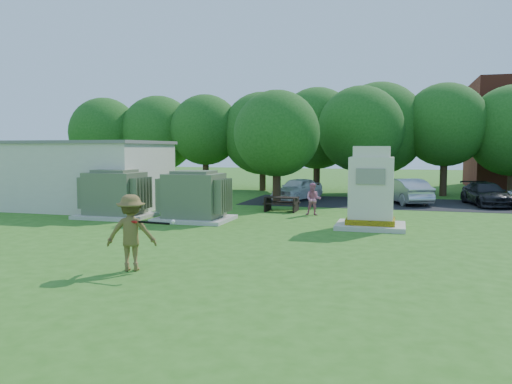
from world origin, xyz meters
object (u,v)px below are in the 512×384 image
(transformer_left, at_px, (115,195))
(car_white, at_px, (297,189))
(generator_cabinet, at_px, (371,193))
(transformer_right, at_px, (194,197))
(person_at_picnic, at_px, (313,199))
(car_dark, at_px, (486,194))
(car_silver_a, at_px, (404,191))
(batter, at_px, (131,233))
(picnic_table, at_px, (282,202))

(transformer_left, relative_size, car_white, 0.79)
(generator_cabinet, distance_m, car_white, 10.34)
(transformer_right, bearing_deg, person_at_picnic, 33.69)
(transformer_left, height_order, car_white, transformer_left)
(car_dark, bearing_deg, car_silver_a, 171.55)
(generator_cabinet, relative_size, person_at_picnic, 2.12)
(car_dark, bearing_deg, generator_cabinet, -130.71)
(generator_cabinet, bearing_deg, transformer_left, -179.91)
(transformer_right, relative_size, car_dark, 0.72)
(batter, bearing_deg, transformer_left, -74.97)
(picnic_table, relative_size, car_dark, 0.38)
(picnic_table, distance_m, batter, 12.34)
(car_dark, bearing_deg, transformer_left, -160.75)
(picnic_table, height_order, person_at_picnic, person_at_picnic)
(transformer_left, xyz_separation_m, car_dark, (16.21, 9.30, -0.37))
(generator_cabinet, bearing_deg, car_dark, 59.89)
(generator_cabinet, bearing_deg, car_white, 116.69)
(transformer_right, xyz_separation_m, car_white, (2.49, 9.24, -0.32))
(car_white, distance_m, car_dark, 10.02)
(car_white, bearing_deg, car_dark, 20.40)
(generator_cabinet, bearing_deg, batter, -122.47)
(transformer_left, xyz_separation_m, picnic_table, (6.47, 4.04, -0.55))
(batter, distance_m, car_white, 17.51)
(batter, bearing_deg, transformer_right, -96.23)
(generator_cabinet, xyz_separation_m, car_silver_a, (1.29, 9.13, -0.66))
(transformer_left, distance_m, generator_cabinet, 10.83)
(picnic_table, bearing_deg, transformer_left, -148.00)
(generator_cabinet, relative_size, batter, 1.64)
(picnic_table, height_order, batter, batter)
(car_white, relative_size, car_silver_a, 0.92)
(car_dark, bearing_deg, transformer_right, -153.96)
(generator_cabinet, distance_m, picnic_table, 6.00)
(generator_cabinet, relative_size, car_silver_a, 0.74)
(person_at_picnic, relative_size, car_dark, 0.35)
(generator_cabinet, bearing_deg, picnic_table, 137.27)
(transformer_right, distance_m, car_silver_a, 12.44)
(person_at_picnic, bearing_deg, car_white, 101.81)
(transformer_left, xyz_separation_m, generator_cabinet, (10.83, 0.02, 0.37))
(car_silver_a, bearing_deg, batter, 44.78)
(picnic_table, xyz_separation_m, car_white, (-0.28, 5.19, 0.23))
(picnic_table, height_order, car_silver_a, car_silver_a)
(car_silver_a, bearing_deg, picnic_table, 17.54)
(transformer_left, xyz_separation_m, car_white, (6.19, 9.24, -0.32))
(generator_cabinet, xyz_separation_m, car_dark, (5.39, 9.29, -0.74))
(car_white, xyz_separation_m, car_silver_a, (5.92, -0.09, 0.03))
(car_white, bearing_deg, batter, -72.06)
(generator_cabinet, bearing_deg, transformer_right, -179.86)
(batter, bearing_deg, car_silver_a, -129.57)
(transformer_right, height_order, car_silver_a, transformer_right)
(transformer_left, relative_size, picnic_table, 1.89)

